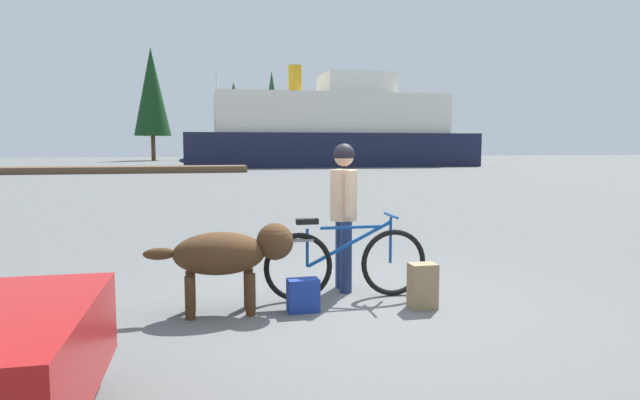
# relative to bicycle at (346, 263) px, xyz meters

# --- Properties ---
(ground_plane) EXTENTS (160.00, 160.00, 0.00)m
(ground_plane) POSITION_rel_bicycle_xyz_m (0.12, -0.17, -0.41)
(ground_plane) COLOR #595B5B
(bicycle) EXTENTS (1.85, 0.44, 0.93)m
(bicycle) POSITION_rel_bicycle_xyz_m (0.00, 0.00, 0.00)
(bicycle) COLOR black
(bicycle) RESTS_ON ground_plane
(person_cyclist) EXTENTS (0.32, 0.53, 1.72)m
(person_cyclist) POSITION_rel_bicycle_xyz_m (0.06, 0.35, 0.63)
(person_cyclist) COLOR navy
(person_cyclist) RESTS_ON ground_plane
(dog) EXTENTS (1.50, 0.51, 0.91)m
(dog) POSITION_rel_bicycle_xyz_m (-1.28, -0.26, 0.21)
(dog) COLOR #472D19
(dog) RESTS_ON ground_plane
(backpack) EXTENTS (0.28, 0.20, 0.47)m
(backpack) POSITION_rel_bicycle_xyz_m (0.70, -0.51, -0.17)
(backpack) COLOR #8C7251
(backpack) RESTS_ON ground_plane
(handbag_pannier) EXTENTS (0.33, 0.20, 0.34)m
(handbag_pannier) POSITION_rel_bicycle_xyz_m (-0.55, -0.39, -0.23)
(handbag_pannier) COLOR navy
(handbag_pannier) RESTS_ON ground_plane
(dock_pier) EXTENTS (15.39, 2.49, 0.40)m
(dock_pier) POSITION_rel_bicycle_xyz_m (-6.59, 30.20, -0.21)
(dock_pier) COLOR brown
(dock_pier) RESTS_ON ground_plane
(ferry_boat) EXTENTS (23.52, 8.85, 8.28)m
(ferry_boat) POSITION_rel_bicycle_xyz_m (8.85, 39.47, 2.46)
(ferry_boat) COLOR #191E38
(ferry_boat) RESTS_ON ground_plane
(sailboat_moored) EXTENTS (6.55, 1.83, 7.92)m
(sailboat_moored) POSITION_rel_bicycle_xyz_m (-0.41, 41.63, 0.10)
(sailboat_moored) COLOR navy
(sailboat_moored) RESTS_ON ground_plane
(pine_tree_far_left) EXTENTS (4.08, 4.08, 12.66)m
(pine_tree_far_left) POSITION_rel_bicycle_xyz_m (-7.23, 59.14, 7.31)
(pine_tree_far_left) COLOR #4C331E
(pine_tree_far_left) RESTS_ON ground_plane
(pine_tree_center) EXTENTS (3.53, 3.53, 8.71)m
(pine_tree_center) POSITION_rel_bicycle_xyz_m (1.77, 56.56, 5.08)
(pine_tree_center) COLOR #4C331E
(pine_tree_center) RESTS_ON ground_plane
(pine_tree_far_right) EXTENTS (3.09, 3.09, 10.34)m
(pine_tree_far_right) POSITION_rel_bicycle_xyz_m (19.51, 57.87, 6.22)
(pine_tree_far_right) COLOR #4C331E
(pine_tree_far_right) RESTS_ON ground_plane
(pine_tree_mid_back) EXTENTS (2.80, 2.80, 10.81)m
(pine_tree_mid_back) POSITION_rel_bicycle_xyz_m (6.75, 62.42, 6.09)
(pine_tree_mid_back) COLOR #4C331E
(pine_tree_mid_back) RESTS_ON ground_plane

